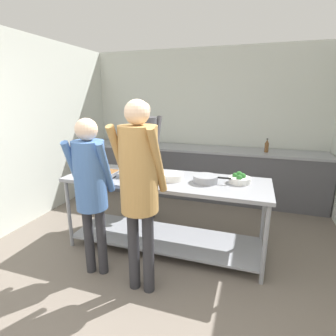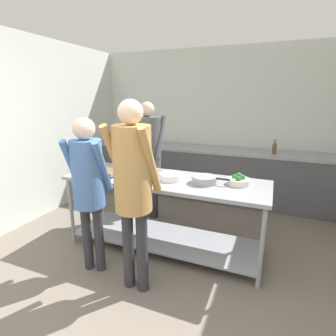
# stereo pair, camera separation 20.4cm
# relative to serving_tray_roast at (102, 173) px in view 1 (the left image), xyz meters

# --- Properties ---
(wall_rear) EXTENTS (4.42, 0.06, 2.65)m
(wall_rear) POSITION_rel_serving_tray_roast_xyz_m (0.78, 2.34, 0.41)
(wall_rear) COLOR silver
(wall_rear) RESTS_ON ground_plane
(wall_left) EXTENTS (0.06, 3.90, 2.65)m
(wall_left) POSITION_rel_serving_tray_roast_xyz_m (-1.40, 0.45, 0.41)
(wall_left) COLOR silver
(wall_left) RESTS_ON ground_plane
(back_counter) EXTENTS (4.26, 0.65, 0.92)m
(back_counter) POSITION_rel_serving_tray_roast_xyz_m (0.78, 1.97, -0.45)
(back_counter) COLOR #4C4C51
(back_counter) RESTS_ON ground_plane
(serving_counter) EXTENTS (2.34, 0.77, 0.89)m
(serving_counter) POSITION_rel_serving_tray_roast_xyz_m (0.76, 0.12, -0.31)
(serving_counter) COLOR gray
(serving_counter) RESTS_ON ground_plane
(serving_tray_roast) EXTENTS (0.37, 0.29, 0.05)m
(serving_tray_roast) POSITION_rel_serving_tray_roast_xyz_m (0.00, 0.00, 0.00)
(serving_tray_roast) COLOR gray
(serving_tray_roast) RESTS_ON serving_counter
(serving_tray_vegetables) EXTENTS (0.45, 0.31, 0.05)m
(serving_tray_vegetables) POSITION_rel_serving_tray_roast_xyz_m (0.44, 0.10, 0.00)
(serving_tray_vegetables) COLOR gray
(serving_tray_vegetables) RESTS_ON serving_counter
(plate_stack) EXTENTS (0.28, 0.28, 0.07)m
(plate_stack) POSITION_rel_serving_tray_roast_xyz_m (0.84, 0.11, 0.01)
(plate_stack) COLOR white
(plate_stack) RESTS_ON serving_counter
(sauce_pan) EXTENTS (0.41, 0.27, 0.08)m
(sauce_pan) POSITION_rel_serving_tray_roast_xyz_m (1.22, 0.12, 0.02)
(sauce_pan) COLOR gray
(sauce_pan) RESTS_ON serving_counter
(broccoli_bowl) EXTENTS (0.24, 0.24, 0.12)m
(broccoli_bowl) POSITION_rel_serving_tray_roast_xyz_m (1.58, 0.22, 0.02)
(broccoli_bowl) COLOR silver
(broccoli_bowl) RESTS_ON serving_counter
(guest_serving_left) EXTENTS (0.43, 0.34, 1.78)m
(guest_serving_left) POSITION_rel_serving_tray_roast_xyz_m (0.78, -0.65, 0.20)
(guest_serving_left) COLOR #2D2D33
(guest_serving_left) RESTS_ON ground_plane
(guest_serving_right) EXTENTS (0.44, 0.37, 1.61)m
(guest_serving_right) POSITION_rel_serving_tray_roast_xyz_m (0.22, -0.56, 0.10)
(guest_serving_right) COLOR #2D2D33
(guest_serving_right) RESTS_ON ground_plane
(cook_behind_counter) EXTENTS (0.49, 0.38, 1.73)m
(cook_behind_counter) POSITION_rel_serving_tray_roast_xyz_m (0.19, 0.83, 0.16)
(cook_behind_counter) COLOR #2D2D33
(cook_behind_counter) RESTS_ON ground_plane
(water_bottle) EXTENTS (0.06, 0.06, 0.23)m
(water_bottle) POSITION_rel_serving_tray_roast_xyz_m (1.91, 1.93, 0.11)
(water_bottle) COLOR brown
(water_bottle) RESTS_ON back_counter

